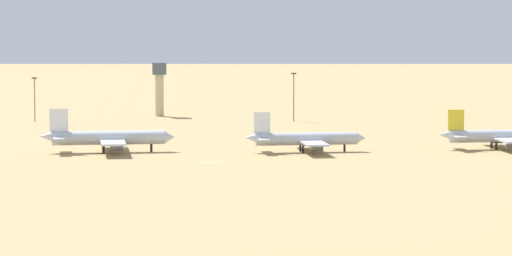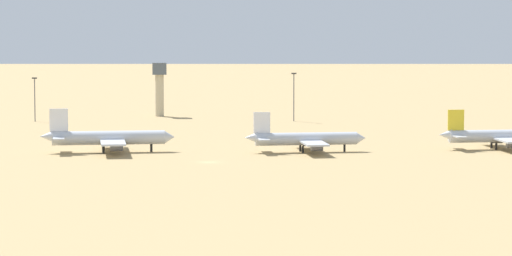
{
  "view_description": "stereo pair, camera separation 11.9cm",
  "coord_description": "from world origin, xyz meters",
  "px_view_note": "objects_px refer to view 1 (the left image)",
  "views": [
    {
      "loc": [
        -17.92,
        -337.56,
        38.3
      ],
      "look_at": [
        14.96,
        31.55,
        6.0
      ],
      "focal_mm": 92.45,
      "sensor_mm": 36.0,
      "label": 1
    },
    {
      "loc": [
        -17.8,
        -337.57,
        38.3
      ],
      "look_at": [
        14.96,
        31.55,
        6.0
      ],
      "focal_mm": 92.45,
      "sensor_mm": 36.0,
      "label": 2
    }
  ],
  "objects_px": {
    "light_pole_west": "(35,96)",
    "parked_jet_yellow_4": "(497,136)",
    "light_pole_mid": "(294,94)",
    "parked_jet_white_3": "(305,139)",
    "control_tower": "(159,84)",
    "parked_jet_white_2": "(107,138)"
  },
  "relations": [
    {
      "from": "parked_jet_white_3",
      "to": "parked_jet_white_2",
      "type": "bearing_deg",
      "value": 172.84
    },
    {
      "from": "parked_jet_white_3",
      "to": "light_pole_mid",
      "type": "height_order",
      "value": "light_pole_mid"
    },
    {
      "from": "parked_jet_yellow_4",
      "to": "light_pole_west",
      "type": "relative_size",
      "value": 2.19
    },
    {
      "from": "parked_jet_white_3",
      "to": "parked_jet_yellow_4",
      "type": "xyz_separation_m",
      "value": [
        55.21,
        3.3,
        0.03
      ]
    },
    {
      "from": "parked_jet_white_3",
      "to": "light_pole_west",
      "type": "relative_size",
      "value": 2.17
    },
    {
      "from": "parked_jet_white_3",
      "to": "light_pole_mid",
      "type": "relative_size",
      "value": 1.97
    },
    {
      "from": "light_pole_west",
      "to": "light_pole_mid",
      "type": "bearing_deg",
      "value": -4.57
    },
    {
      "from": "light_pole_west",
      "to": "parked_jet_yellow_4",
      "type": "bearing_deg",
      "value": -38.18
    },
    {
      "from": "parked_jet_yellow_4",
      "to": "light_pole_west",
      "type": "xyz_separation_m",
      "value": [
        -137.8,
        108.36,
        5.33
      ]
    },
    {
      "from": "control_tower",
      "to": "parked_jet_white_3",
      "type": "bearing_deg",
      "value": -73.88
    },
    {
      "from": "parked_jet_white_3",
      "to": "light_pole_mid",
      "type": "xyz_separation_m",
      "value": [
        9.14,
        104.33,
        6.19
      ]
    },
    {
      "from": "parked_jet_white_3",
      "to": "control_tower",
      "type": "height_order",
      "value": "control_tower"
    },
    {
      "from": "parked_jet_white_3",
      "to": "control_tower",
      "type": "bearing_deg",
      "value": 103.46
    },
    {
      "from": "parked_jet_yellow_4",
      "to": "light_pole_west",
      "type": "height_order",
      "value": "light_pole_west"
    },
    {
      "from": "light_pole_west",
      "to": "control_tower",
      "type": "bearing_deg",
      "value": 24.32
    },
    {
      "from": "parked_jet_white_2",
      "to": "parked_jet_yellow_4",
      "type": "height_order",
      "value": "parked_jet_white_2"
    },
    {
      "from": "parked_jet_yellow_4",
      "to": "light_pole_mid",
      "type": "relative_size",
      "value": 1.99
    },
    {
      "from": "light_pole_west",
      "to": "light_pole_mid",
      "type": "height_order",
      "value": "light_pole_mid"
    },
    {
      "from": "parked_jet_white_2",
      "to": "parked_jet_yellow_4",
      "type": "relative_size",
      "value": 1.08
    },
    {
      "from": "parked_jet_white_3",
      "to": "light_pole_mid",
      "type": "distance_m",
      "value": 104.92
    },
    {
      "from": "control_tower",
      "to": "light_pole_mid",
      "type": "relative_size",
      "value": 1.16
    },
    {
      "from": "parked_jet_white_3",
      "to": "light_pole_west",
      "type": "bearing_deg",
      "value": 123.83
    }
  ]
}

